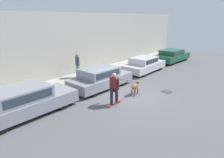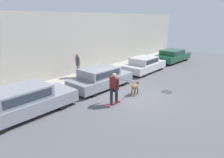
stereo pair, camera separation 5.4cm
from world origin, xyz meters
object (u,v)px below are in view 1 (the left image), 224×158
at_px(parked_car_2, 144,65).
at_px(dog, 135,87).
at_px(skateboarder, 114,87).
at_px(parked_car_0, 25,102).
at_px(parked_car_3, 172,56).
at_px(parked_car_1, 100,78).
at_px(pedestrian_with_bag, 78,64).

distance_m(parked_car_2, dog, 5.16).
bearing_deg(dog, skateboarder, 170.71).
relative_size(parked_car_0, parked_car_3, 1.05).
bearing_deg(parked_car_2, dog, -154.33).
height_order(parked_car_1, parked_car_2, parked_car_1).
bearing_deg(skateboarder, dog, -0.80).
distance_m(dog, pedestrian_with_bag, 4.77).
bearing_deg(dog, parked_car_3, 4.43).
bearing_deg(pedestrian_with_bag, parked_car_0, 47.26).
bearing_deg(parked_car_3, skateboarder, -166.59).
height_order(parked_car_1, dog, parked_car_1).
height_order(skateboarder, pedestrian_with_bag, pedestrian_with_bag).
bearing_deg(dog, parked_car_0, 147.58).
bearing_deg(dog, parked_car_1, 92.05).
bearing_deg(dog, parked_car_2, 17.62).
bearing_deg(parked_car_0, pedestrian_with_bag, 25.66).
relative_size(parked_car_2, parked_car_3, 0.93).
distance_m(parked_car_2, pedestrian_with_bag, 5.43).
relative_size(parked_car_1, dog, 4.08).
xyz_separation_m(parked_car_0, parked_car_3, (15.03, 0.00, -0.05)).
distance_m(parked_car_3, pedestrian_with_bag, 10.27).
distance_m(skateboarder, pedestrian_with_bag, 4.98).
bearing_deg(parked_car_1, dog, -77.77).
height_order(parked_car_2, dog, parked_car_2).
bearing_deg(parked_car_3, parked_car_1, -177.78).
relative_size(skateboarder, pedestrian_with_bag, 1.57).
distance_m(parked_car_3, skateboarder, 11.80).
xyz_separation_m(dog, pedestrian_with_bag, (-0.21, 4.72, 0.62)).
distance_m(parked_car_0, dog, 5.76).
relative_size(parked_car_3, dog, 4.26).
xyz_separation_m(parked_car_2, parked_car_3, (5.14, 0.00, 0.00)).
height_order(parked_car_1, pedestrian_with_bag, pedestrian_with_bag).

